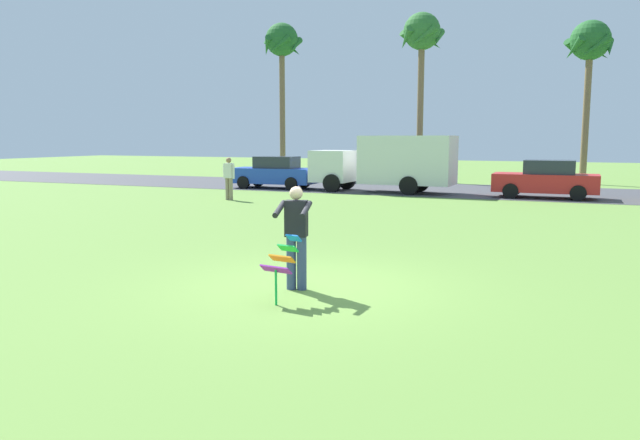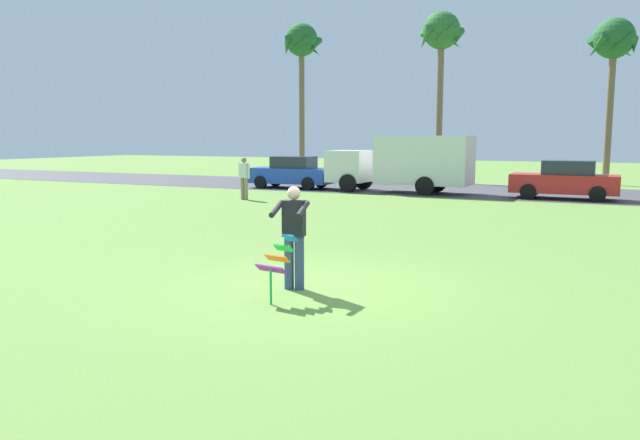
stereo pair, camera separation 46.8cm
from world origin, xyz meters
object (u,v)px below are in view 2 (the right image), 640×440
Objects in this scene: kite_held at (277,260)px; parked_truck_white_box at (407,162)px; person_kite_flyer at (294,233)px; parked_car_red at (565,180)px; palm_tree_left_near at (302,47)px; palm_tree_right_near at (441,39)px; palm_tree_centre_far at (614,46)px; person_walker_near at (244,177)px; parked_car_blue at (292,173)px.

kite_held is 0.15× the size of parked_truck_white_box.
parked_car_red is (2.99, 18.21, -0.18)m from person_kite_flyer.
palm_tree_left_near is (-9.99, 8.89, 6.90)m from parked_truck_white_box.
parked_car_red is 0.43× the size of palm_tree_left_near.
person_kite_flyer is 27.43m from palm_tree_right_near.
palm_tree_centre_far is (18.24, 0.40, -1.00)m from palm_tree_left_near.
kite_held is at bearing -98.51° from parked_car_red.
person_walker_near reaches higher than parked_car_red.
person_walker_near is (-9.01, 13.13, 0.26)m from kite_held.
parked_car_red is at bearing -0.01° from parked_car_blue.
palm_tree_right_near is at bearing -5.98° from palm_tree_left_near.
parked_car_red is 13.23m from person_walker_near.
palm_tree_centre_far is at bearing 33.12° from parked_car_blue.
parked_car_red is at bearing 81.49° from kite_held.
person_kite_flyer is 0.18× the size of palm_tree_right_near.
parked_truck_white_box is at bearing -131.60° from palm_tree_centre_far.
parked_car_blue is at bearing 99.15° from person_walker_near.
person_walker_near is at bearing -153.58° from parked_car_red.
parked_truck_white_box is 10.36m from palm_tree_right_near.
palm_tree_centre_far reaches higher than parked_car_blue.
palm_tree_centre_far is (14.25, 9.29, 6.54)m from parked_car_blue.
palm_tree_centre_far is 5.06× the size of person_walker_near.
person_kite_flyer reaches higher than kite_held.
palm_tree_left_near reaches higher than parked_truck_white_box.
kite_held is 19.45m from parked_truck_white_box.
palm_tree_left_near reaches higher than person_walker_near.
palm_tree_centre_far is (8.84, 1.39, -0.77)m from palm_tree_right_near.
kite_held is 0.11× the size of palm_tree_right_near.
palm_tree_left_near reaches higher than person_kite_flyer.
parked_car_blue is at bearing -65.81° from palm_tree_left_near.
kite_held is 0.10× the size of palm_tree_left_near.
parked_truck_white_box is 3.90× the size of person_walker_near.
parked_car_blue is at bearing 179.99° from parked_car_red.
parked_car_red is 20.44m from palm_tree_left_near.
person_kite_flyer is at bearing -61.70° from parked_car_blue.
kite_held is 32.13m from palm_tree_left_near.
kite_held is at bearing -62.38° from parked_car_blue.
palm_tree_right_near is (-4.55, 26.93, 7.41)m from kite_held.
person_kite_flyer is 28.58m from palm_tree_centre_far.
kite_held is 28.30m from palm_tree_right_near.
parked_car_blue is at bearing 179.99° from parked_truck_white_box.
palm_tree_centre_far reaches higher than kite_held.
person_kite_flyer is 20.69m from parked_car_blue.
parked_car_red is (2.85, 19.02, 0.11)m from kite_held.
parked_car_blue is 1.01× the size of parked_car_red.
person_walker_near is at bearing -71.51° from palm_tree_left_near.
palm_tree_centre_far is at bearing 80.83° from person_kite_flyer.
palm_tree_right_near reaches higher than person_kite_flyer.
parked_truck_white_box is at bearing -0.01° from parked_car_blue.
palm_tree_left_near reaches higher than parked_car_red.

